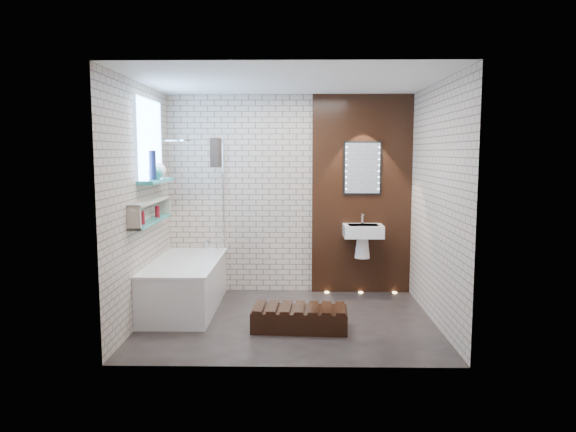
{
  "coord_description": "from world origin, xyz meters",
  "views": [
    {
      "loc": [
        0.1,
        -5.79,
        1.85
      ],
      "look_at": [
        0.0,
        0.15,
        1.15
      ],
      "focal_mm": 33.56,
      "sensor_mm": 36.0,
      "label": 1
    }
  ],
  "objects_px": {
    "bathtub": "(186,284)",
    "walnut_step": "(300,319)",
    "bath_screen": "(219,199)",
    "led_mirror": "(362,168)",
    "washbasin": "(363,236)"
  },
  "relations": [
    {
      "from": "bath_screen",
      "to": "walnut_step",
      "type": "bearing_deg",
      "value": -49.98
    },
    {
      "from": "washbasin",
      "to": "led_mirror",
      "type": "xyz_separation_m",
      "value": [
        0.0,
        0.16,
        0.86
      ]
    },
    {
      "from": "bath_screen",
      "to": "bathtub",
      "type": "bearing_deg",
      "value": -128.9
    },
    {
      "from": "bath_screen",
      "to": "led_mirror",
      "type": "distance_m",
      "value": 1.89
    },
    {
      "from": "bathtub",
      "to": "washbasin",
      "type": "relative_size",
      "value": 3.0
    },
    {
      "from": "bathtub",
      "to": "walnut_step",
      "type": "distance_m",
      "value": 1.56
    },
    {
      "from": "bathtub",
      "to": "washbasin",
      "type": "xyz_separation_m",
      "value": [
        2.17,
        0.62,
        0.5
      ]
    },
    {
      "from": "bathtub",
      "to": "led_mirror",
      "type": "distance_m",
      "value": 2.68
    },
    {
      "from": "led_mirror",
      "to": "washbasin",
      "type": "bearing_deg",
      "value": -90.0
    },
    {
      "from": "washbasin",
      "to": "walnut_step",
      "type": "height_order",
      "value": "washbasin"
    },
    {
      "from": "bathtub",
      "to": "walnut_step",
      "type": "bearing_deg",
      "value": -28.99
    },
    {
      "from": "led_mirror",
      "to": "bathtub",
      "type": "bearing_deg",
      "value": -160.22
    },
    {
      "from": "bath_screen",
      "to": "washbasin",
      "type": "distance_m",
      "value": 1.89
    },
    {
      "from": "led_mirror",
      "to": "bath_screen",
      "type": "bearing_deg",
      "value": -169.34
    },
    {
      "from": "bath_screen",
      "to": "walnut_step",
      "type": "height_order",
      "value": "bath_screen"
    }
  ]
}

